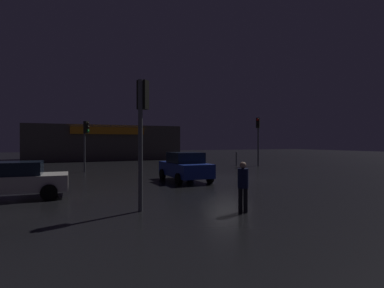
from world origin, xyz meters
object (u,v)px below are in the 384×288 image
object	(u,v)px
pedestrian	(243,183)
traffic_signal_opposite	(142,118)
car_near	(15,180)
traffic_signal_main	(258,132)
store_building	(102,143)
car_far	(185,167)
traffic_signal_cross_left	(86,135)

from	to	relation	value
pedestrian	traffic_signal_opposite	bearing A→B (deg)	151.17
traffic_signal_opposite	car_near	size ratio (longest dim) A/B	1.05
traffic_signal_main	traffic_signal_opposite	world-z (taller)	traffic_signal_main
car_near	pedestrian	bearing A→B (deg)	-39.67
store_building	car_far	world-z (taller)	store_building
store_building	traffic_signal_main	distance (m)	21.55
traffic_signal_cross_left	pedestrian	distance (m)	16.61
traffic_signal_main	traffic_signal_cross_left	xyz separation A→B (m)	(-15.25, 0.45, -0.34)
store_building	car_near	size ratio (longest dim) A/B	4.52
traffic_signal_main	traffic_signal_cross_left	size ratio (longest dim) A/B	1.19
traffic_signal_opposite	car_far	bearing A→B (deg)	56.74
pedestrian	store_building	bearing A→B (deg)	89.22
traffic_signal_main	traffic_signal_cross_left	world-z (taller)	traffic_signal_main
store_building	car_far	size ratio (longest dim) A/B	4.57
traffic_signal_cross_left	traffic_signal_opposite	bearing A→B (deg)	-88.46
store_building	traffic_signal_opposite	bearing A→B (deg)	-95.84
traffic_signal_cross_left	car_near	distance (m)	11.29
store_building	car_far	distance (m)	25.93
traffic_signal_main	car_far	bearing A→B (deg)	-144.02
store_building	traffic_signal_cross_left	distance (m)	18.10
traffic_signal_opposite	pedestrian	xyz separation A→B (m)	(2.84, -1.57, -2.08)
car_near	car_far	bearing A→B (deg)	15.70
traffic_signal_cross_left	car_near	world-z (taller)	traffic_signal_cross_left
traffic_signal_opposite	pedestrian	size ratio (longest dim) A/B	2.65
car_near	pedestrian	world-z (taller)	pedestrian
traffic_signal_main	car_far	size ratio (longest dim) A/B	1.12
car_near	car_far	size ratio (longest dim) A/B	1.01
car_far	traffic_signal_opposite	bearing A→B (deg)	-123.26
traffic_signal_opposite	traffic_signal_cross_left	distance (m)	14.62
traffic_signal_cross_left	car_far	size ratio (longest dim) A/B	0.94
traffic_signal_main	pedestrian	bearing A→B (deg)	-127.38
traffic_signal_main	traffic_signal_cross_left	bearing A→B (deg)	178.30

